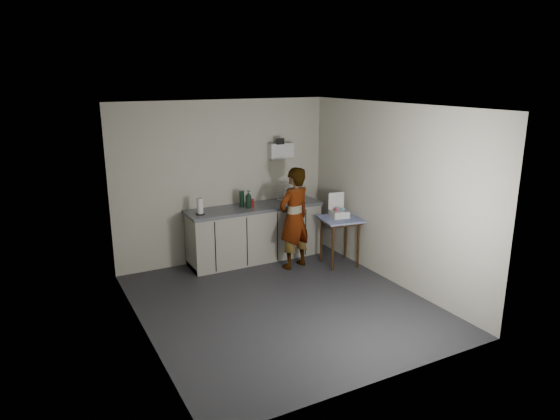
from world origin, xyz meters
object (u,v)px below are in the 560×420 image
bakery_box (339,212)px  standing_man (294,218)px  soap_bottle (248,199)px  kitchen_counter (255,234)px  side_table (340,224)px  dark_bottle (242,199)px  soda_can (252,203)px  paper_towel (200,207)px  dish_rack (291,197)px

bakery_box → standing_man: bearing=178.6°
soap_bottle → standing_man: bearing=-46.5°
kitchen_counter → bakery_box: 1.43m
side_table → dark_bottle: size_ratio=2.94×
kitchen_counter → bakery_box: size_ratio=6.02×
soda_can → dark_bottle: size_ratio=0.51×
soap_bottle → dark_bottle: bearing=123.0°
paper_towel → dish_rack: 1.63m
side_table → soap_bottle: soap_bottle is taller
paper_towel → soda_can: bearing=1.6°
side_table → dark_bottle: bearing=154.2°
standing_man → soda_can: (-0.46, 0.57, 0.17)m
kitchen_counter → dark_bottle: 0.65m
kitchen_counter → paper_towel: paper_towel is taller
side_table → bakery_box: bearing=83.2°
bakery_box → soap_bottle: bearing=161.6°
dark_bottle → paper_towel: dark_bottle is taller
kitchen_counter → dark_bottle: (-0.20, 0.05, 0.61)m
standing_man → soap_bottle: standing_man is taller
standing_man → dark_bottle: size_ratio=6.13×
side_table → bakery_box: 0.20m
kitchen_counter → standing_man: bearing=-56.5°
standing_man → soap_bottle: (-0.53, 0.55, 0.25)m
paper_towel → soap_bottle: bearing=0.3°
side_table → bakery_box: bakery_box is taller
dark_bottle → soap_bottle: bearing=-57.0°
standing_man → dark_bottle: (-0.60, 0.66, 0.24)m
kitchen_counter → dish_rack: bearing=1.9°
bakery_box → dark_bottle: bearing=159.5°
side_table → bakery_box: size_ratio=2.08×
side_table → paper_towel: (-2.04, 0.80, 0.35)m
side_table → soap_bottle: 1.51m
soda_can → dish_rack: size_ratio=0.32×
standing_man → soap_bottle: bearing=-60.6°
dark_bottle → bakery_box: size_ratio=0.71×
soda_can → paper_towel: bearing=-178.4°
kitchen_counter → dish_rack: (0.69, 0.02, 0.55)m
standing_man → bakery_box: standing_man is taller
kitchen_counter → soda_can: bearing=-153.9°
dish_rack → soda_can: bearing=-175.9°
standing_man → paper_towel: (-1.34, 0.55, 0.22)m
standing_man → dish_rack: bearing=-129.2°
standing_man → dish_rack: size_ratio=3.91×
standing_man → soap_bottle: size_ratio=5.65×
bakery_box → paper_towel: bearing=172.5°
soda_can → dish_rack: (0.76, 0.05, -0.00)m
dark_bottle → bakery_box: dark_bottle is taller
kitchen_counter → side_table: 1.41m
dark_bottle → bakery_box: (1.32, -0.83, -0.18)m
soda_can → dish_rack: 0.76m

